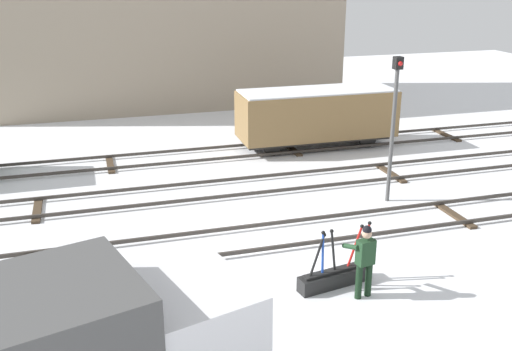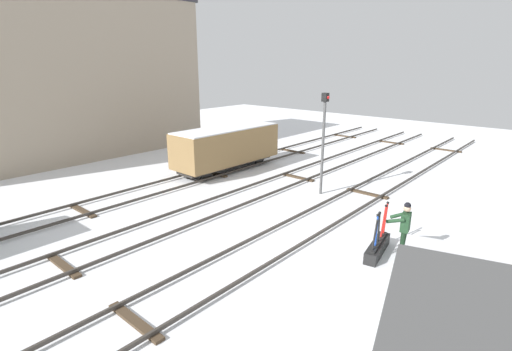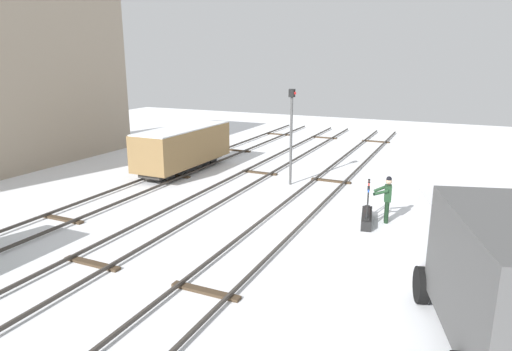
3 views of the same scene
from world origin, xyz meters
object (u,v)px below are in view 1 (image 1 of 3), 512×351
Objects in this scene: switch_lever_frame at (335,276)px; freight_car_near_switch at (317,115)px; signal_post at (394,117)px; rail_worker at (364,257)px.

freight_car_near_switch is (3.65, 10.28, 1.10)m from switch_lever_frame.
switch_lever_frame is at bearing -108.95° from freight_car_near_switch.
freight_car_near_switch reaches higher than switch_lever_frame.
signal_post reaches higher than freight_car_near_switch.
signal_post is 6.10m from freight_car_near_switch.
signal_post is 0.72× the size of freight_car_near_switch.
switch_lever_frame is 1.07× the size of rail_worker.
switch_lever_frame is 1.01m from rail_worker.
signal_post is (3.66, 4.33, 2.43)m from switch_lever_frame.
signal_post is at bearing 39.56° from switch_lever_frame.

